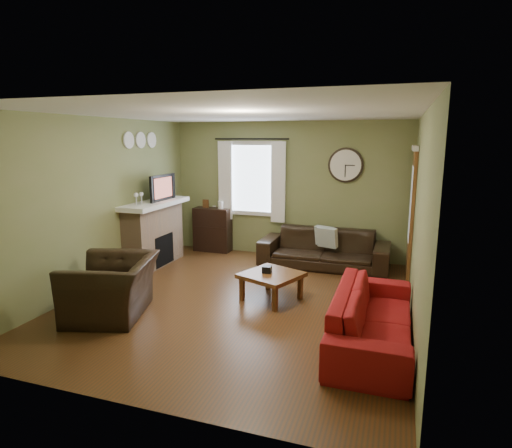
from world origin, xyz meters
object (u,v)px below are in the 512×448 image
(sofa_red, at_px, (373,317))
(coffee_table, at_px, (271,286))
(sofa_brown, at_px, (324,249))
(armchair, at_px, (112,287))
(bookshelf, at_px, (213,230))

(sofa_red, distance_m, coffee_table, 1.72)
(sofa_brown, relative_size, armchair, 1.97)
(bookshelf, relative_size, sofa_red, 0.42)
(bookshelf, xyz_separation_m, sofa_brown, (2.35, -0.37, -0.11))
(armchair, bearing_deg, coffee_table, 106.04)
(sofa_brown, distance_m, sofa_red, 2.95)
(sofa_brown, xyz_separation_m, sofa_red, (1.03, -2.77, -0.02))
(sofa_brown, relative_size, sofa_red, 1.07)
(sofa_brown, distance_m, armchair, 3.78)
(sofa_red, height_order, armchair, armchair)
(sofa_red, height_order, coffee_table, sofa_red)
(sofa_red, relative_size, coffee_table, 2.86)
(bookshelf, height_order, armchair, bookshelf)
(armchair, bearing_deg, sofa_red, 77.86)
(sofa_red, xyz_separation_m, armchair, (-3.27, -0.27, 0.07))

